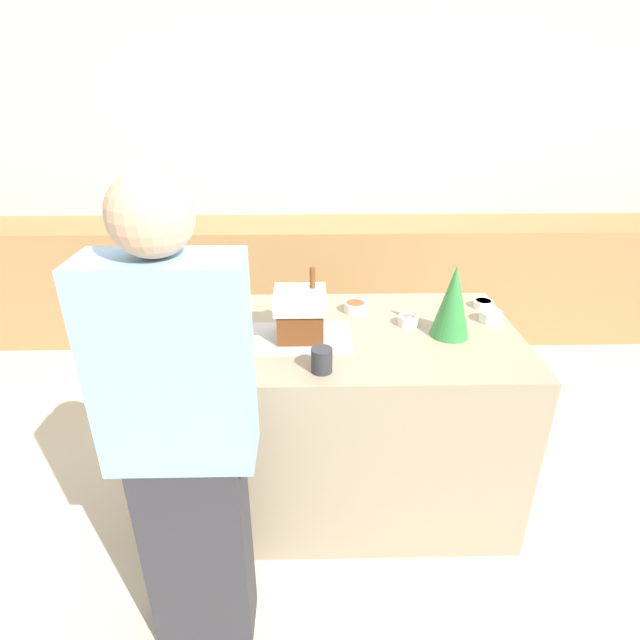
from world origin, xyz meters
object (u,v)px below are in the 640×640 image
at_px(gingerbread_house, 300,313).
at_px(person, 184,440).
at_px(decorative_tree, 453,301).
at_px(candy_bowl_center_rear, 355,307).
at_px(candy_bowl_far_left, 408,320).
at_px(baking_tray, 301,338).
at_px(mug, 322,360).
at_px(candy_bowl_near_tray_left, 483,304).
at_px(candy_bowl_behind_tray, 491,316).

xyz_separation_m(gingerbread_house, person, (-0.36, -0.65, -0.14)).
bearing_deg(decorative_tree, candy_bowl_center_rear, 147.27).
relative_size(gingerbread_house, candy_bowl_far_left, 3.39).
distance_m(baking_tray, decorative_tree, 0.67).
height_order(mug, person, person).
xyz_separation_m(gingerbread_house, mug, (0.08, -0.27, -0.07)).
height_order(gingerbread_house, candy_bowl_far_left, gingerbread_house).
relative_size(baking_tray, candy_bowl_far_left, 4.80).
xyz_separation_m(candy_bowl_near_tray_left, candy_bowl_far_left, (-0.40, -0.19, 0.00)).
relative_size(candy_bowl_near_tray_left, candy_bowl_far_left, 1.00).
distance_m(baking_tray, candy_bowl_near_tray_left, 0.94).
distance_m(candy_bowl_center_rear, candy_bowl_far_left, 0.27).
bearing_deg(candy_bowl_far_left, mug, -135.85).
bearing_deg(mug, gingerbread_house, 107.30).
bearing_deg(decorative_tree, person, -146.25).
distance_m(baking_tray, candy_bowl_behind_tray, 0.89).
bearing_deg(candy_bowl_behind_tray, decorative_tree, -150.14).
bearing_deg(person, mug, 40.71).
height_order(baking_tray, person, person).
distance_m(decorative_tree, candy_bowl_near_tray_left, 0.40).
xyz_separation_m(candy_bowl_near_tray_left, candy_bowl_behind_tray, (-0.02, -0.16, 0.01)).
xyz_separation_m(decorative_tree, person, (-1.01, -0.67, -0.18)).
relative_size(candy_bowl_center_rear, candy_bowl_far_left, 1.20).
height_order(gingerbread_house, candy_bowl_behind_tray, gingerbread_house).
relative_size(baking_tray, mug, 4.48).
distance_m(baking_tray, mug, 0.29).
bearing_deg(baking_tray, candy_bowl_center_rear, 46.66).
distance_m(candy_bowl_far_left, mug, 0.56).
height_order(candy_bowl_center_rear, candy_bowl_behind_tray, candy_bowl_behind_tray).
height_order(candy_bowl_center_rear, mug, mug).
height_order(decorative_tree, mug, decorative_tree).
xyz_separation_m(baking_tray, decorative_tree, (0.65, 0.02, 0.16)).
distance_m(candy_bowl_center_rear, mug, 0.57).
bearing_deg(candy_bowl_center_rear, baking_tray, -133.34).
bearing_deg(candy_bowl_center_rear, person, -123.71).
bearing_deg(candy_bowl_near_tray_left, baking_tray, -160.72).
height_order(baking_tray, candy_bowl_far_left, candy_bowl_far_left).
distance_m(baking_tray, gingerbread_house, 0.12).
distance_m(gingerbread_house, mug, 0.29).
xyz_separation_m(mug, person, (-0.44, -0.38, -0.06)).
height_order(decorative_tree, candy_bowl_center_rear, decorative_tree).
height_order(candy_bowl_center_rear, person, person).
bearing_deg(person, baking_tray, 61.17).
bearing_deg(gingerbread_house, mug, -72.70).
xyz_separation_m(candy_bowl_center_rear, candy_bowl_far_left, (0.23, -0.15, -0.00)).
bearing_deg(person, gingerbread_house, 61.15).
height_order(candy_bowl_near_tray_left, mug, mug).
bearing_deg(candy_bowl_far_left, gingerbread_house, -165.98).
relative_size(decorative_tree, candy_bowl_behind_tray, 3.28).
xyz_separation_m(candy_bowl_near_tray_left, mug, (-0.81, -0.58, 0.03)).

